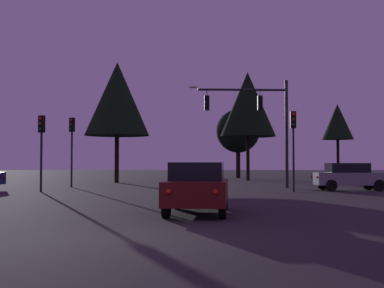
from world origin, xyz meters
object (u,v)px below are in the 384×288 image
at_px(traffic_light_median, 41,137).
at_px(tree_left_far, 338,122).
at_px(traffic_light_corner_right, 293,135).
at_px(tree_center_horizon, 117,99).
at_px(traffic_signal_mast_arm, 258,114).
at_px(car_nearside_lane, 198,187).
at_px(car_crossing_left, 349,176).
at_px(tree_right_cluster, 248,104).
at_px(tree_behind_sign, 238,131).
at_px(traffic_light_corner_left, 72,138).

height_order(traffic_light_median, tree_left_far, tree_left_far).
relative_size(traffic_light_corner_right, tree_left_far, 0.56).
bearing_deg(tree_center_horizon, tree_left_far, 29.81).
bearing_deg(traffic_signal_mast_arm, tree_left_far, 63.05).
distance_m(traffic_light_median, car_nearside_lane, 14.22).
bearing_deg(traffic_signal_mast_arm, tree_center_horizon, 139.08).
height_order(traffic_light_corner_right, car_crossing_left, traffic_light_corner_right).
bearing_deg(traffic_signal_mast_arm, tree_right_cluster, 87.25).
height_order(traffic_light_median, tree_right_cluster, tree_right_cluster).
xyz_separation_m(traffic_light_corner_right, tree_behind_sign, (-1.01, 25.32, 1.83)).
distance_m(tree_behind_sign, tree_left_far, 10.15).
relative_size(traffic_light_corner_right, car_crossing_left, 1.06).
xyz_separation_m(traffic_light_median, tree_right_cluster, (12.61, 18.00, 3.87)).
distance_m(traffic_signal_mast_arm, tree_center_horizon, 13.58).
height_order(traffic_signal_mast_arm, car_nearside_lane, traffic_signal_mast_arm).
bearing_deg(tree_left_far, traffic_light_corner_right, -110.30).
bearing_deg(traffic_signal_mast_arm, traffic_light_median, -159.97).
relative_size(traffic_light_corner_right, tree_right_cluster, 0.44).
distance_m(traffic_signal_mast_arm, tree_left_far, 23.12).
relative_size(tree_behind_sign, tree_center_horizon, 0.75).
xyz_separation_m(traffic_signal_mast_arm, tree_right_cluster, (0.66, 13.64, 2.24)).
xyz_separation_m(tree_behind_sign, tree_left_far, (10.09, -0.79, 0.88)).
xyz_separation_m(car_crossing_left, tree_right_cluster, (-3.99, 16.50, 5.95)).
xyz_separation_m(traffic_light_median, tree_left_far, (22.41, 24.94, 2.87)).
xyz_separation_m(traffic_light_corner_left, car_nearside_lane, (8.08, -16.73, -2.33)).
bearing_deg(traffic_light_corner_right, tree_right_cluster, 92.38).
bearing_deg(traffic_light_corner_right, tree_center_horizon, 132.13).
bearing_deg(traffic_light_corner_left, car_nearside_lane, -64.21).
distance_m(traffic_light_corner_right, car_nearside_lane, 12.98).
xyz_separation_m(traffic_light_corner_left, traffic_light_median, (-0.23, -5.38, -0.25)).
bearing_deg(tree_left_far, traffic_light_median, -131.95).
height_order(traffic_light_median, car_crossing_left, traffic_light_median).
xyz_separation_m(traffic_light_corner_right, car_nearside_lane, (-5.03, -11.75, -2.24)).
relative_size(traffic_signal_mast_arm, car_nearside_lane, 1.55).
height_order(traffic_signal_mast_arm, car_crossing_left, traffic_signal_mast_arm).
height_order(traffic_light_corner_left, traffic_light_corner_right, traffic_light_corner_left).
distance_m(traffic_signal_mast_arm, traffic_light_corner_left, 11.85).
xyz_separation_m(traffic_light_corner_right, tree_right_cluster, (-0.73, 17.60, 3.71)).
height_order(traffic_light_corner_left, tree_right_cluster, tree_right_cluster).
relative_size(traffic_light_corner_left, tree_behind_sign, 0.62).
bearing_deg(traffic_light_median, tree_left_far, 48.05).
height_order(traffic_light_median, car_nearside_lane, traffic_light_median).
xyz_separation_m(car_nearside_lane, tree_right_cluster, (4.29, 29.35, 5.95)).
height_order(traffic_light_corner_right, car_nearside_lane, traffic_light_corner_right).
bearing_deg(car_nearside_lane, tree_right_cluster, 81.68).
bearing_deg(traffic_light_median, tree_behind_sign, 64.39).
xyz_separation_m(traffic_light_median, tree_behind_sign, (12.33, 25.73, 1.99)).
bearing_deg(traffic_light_median, car_crossing_left, 5.16).
bearing_deg(tree_left_far, tree_center_horizon, -150.19).
bearing_deg(tree_right_cluster, traffic_light_median, -125.00).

